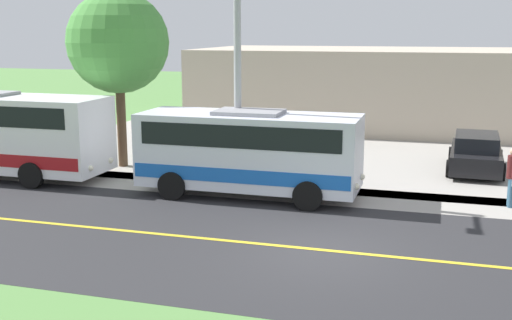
{
  "coord_description": "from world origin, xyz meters",
  "views": [
    {
      "loc": [
        14.57,
        2.59,
        5.31
      ],
      "look_at": [
        -3.5,
        -2.72,
        1.4
      ],
      "focal_mm": 44.46,
      "sensor_mm": 36.0,
      "label": 1
    }
  ],
  "objects_px": {
    "shuttle_bus_front": "(249,149)",
    "commercial_building": "(396,88)",
    "pedestrian_with_bags": "(512,175)",
    "street_light_pole": "(236,55)",
    "tree_curbside": "(118,43)",
    "parked_car_near": "(476,153)"
  },
  "relations": [
    {
      "from": "street_light_pole",
      "to": "tree_curbside",
      "type": "relative_size",
      "value": 1.21
    },
    {
      "from": "parked_car_near",
      "to": "tree_curbside",
      "type": "height_order",
      "value": "tree_curbside"
    },
    {
      "from": "shuttle_bus_front",
      "to": "pedestrian_with_bags",
      "type": "relative_size",
      "value": 3.94
    },
    {
      "from": "shuttle_bus_front",
      "to": "tree_curbside",
      "type": "xyz_separation_m",
      "value": [
        -2.91,
        -6.09,
        3.25
      ]
    },
    {
      "from": "tree_curbside",
      "to": "pedestrian_with_bags",
      "type": "bearing_deg",
      "value": 82.14
    },
    {
      "from": "shuttle_bus_front",
      "to": "tree_curbside",
      "type": "relative_size",
      "value": 1.06
    },
    {
      "from": "pedestrian_with_bags",
      "to": "commercial_building",
      "type": "bearing_deg",
      "value": -163.83
    },
    {
      "from": "pedestrian_with_bags",
      "to": "street_light_pole",
      "type": "height_order",
      "value": "street_light_pole"
    },
    {
      "from": "shuttle_bus_front",
      "to": "commercial_building",
      "type": "relative_size",
      "value": 0.33
    },
    {
      "from": "shuttle_bus_front",
      "to": "parked_car_near",
      "type": "height_order",
      "value": "shuttle_bus_front"
    },
    {
      "from": "parked_car_near",
      "to": "commercial_building",
      "type": "distance_m",
      "value": 11.81
    },
    {
      "from": "shuttle_bus_front",
      "to": "commercial_building",
      "type": "distance_m",
      "value": 17.26
    },
    {
      "from": "street_light_pole",
      "to": "pedestrian_with_bags",
      "type": "bearing_deg",
      "value": 93.84
    },
    {
      "from": "commercial_building",
      "to": "shuttle_bus_front",
      "type": "bearing_deg",
      "value": -11.33
    },
    {
      "from": "pedestrian_with_bags",
      "to": "tree_curbside",
      "type": "relative_size",
      "value": 0.27
    },
    {
      "from": "pedestrian_with_bags",
      "to": "street_light_pole",
      "type": "xyz_separation_m",
      "value": [
        0.57,
        -8.55,
        3.52
      ]
    },
    {
      "from": "pedestrian_with_bags",
      "to": "commercial_building",
      "type": "height_order",
      "value": "commercial_building"
    },
    {
      "from": "pedestrian_with_bags",
      "to": "street_light_pole",
      "type": "relative_size",
      "value": 0.22
    },
    {
      "from": "parked_car_near",
      "to": "commercial_building",
      "type": "height_order",
      "value": "commercial_building"
    },
    {
      "from": "street_light_pole",
      "to": "tree_curbside",
      "type": "bearing_deg",
      "value": -114.42
    },
    {
      "from": "tree_curbside",
      "to": "commercial_building",
      "type": "xyz_separation_m",
      "value": [
        -14.0,
        9.48,
        -2.67
      ]
    },
    {
      "from": "shuttle_bus_front",
      "to": "street_light_pole",
      "type": "distance_m",
      "value": 3.04
    }
  ]
}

